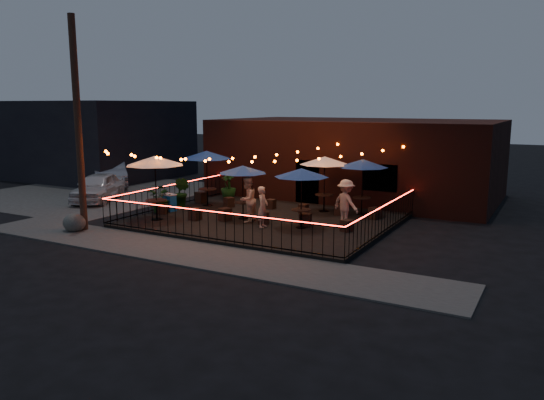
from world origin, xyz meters
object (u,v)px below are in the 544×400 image
(cafe_table_1, at_px, (207,156))
(cafe_table_5, at_px, (363,164))
(cafe_table_4, at_px, (302,174))
(cooler, at_px, (169,202))
(cafe_table_3, at_px, (325,161))
(boulder, at_px, (74,223))
(utility_pole, at_px, (78,126))
(cafe_table_0, at_px, (155,162))
(cafe_table_2, at_px, (243,170))

(cafe_table_1, bearing_deg, cafe_table_5, 12.72)
(cafe_table_4, bearing_deg, cooler, 179.15)
(cafe_table_1, height_order, cafe_table_3, cafe_table_1)
(cooler, relative_size, boulder, 0.84)
(utility_pole, bearing_deg, cooler, 77.17)
(cooler, bearing_deg, cafe_table_5, 34.74)
(cafe_table_3, relative_size, cafe_table_5, 1.05)
(cafe_table_0, xyz_separation_m, cafe_table_5, (6.94, 5.08, -0.22))
(cafe_table_2, height_order, cafe_table_3, cafe_table_3)
(cafe_table_2, distance_m, boulder, 6.79)
(cafe_table_0, bearing_deg, cooler, 113.24)
(utility_pole, relative_size, cooler, 10.57)
(cafe_table_4, height_order, cooler, cafe_table_4)
(utility_pole, xyz_separation_m, cooler, (0.90, 3.95, -3.47))
(utility_pole, height_order, cafe_table_2, utility_pole)
(cafe_table_1, height_order, cafe_table_2, cafe_table_1)
(cafe_table_0, bearing_deg, cafe_table_3, 42.63)
(boulder, bearing_deg, cafe_table_3, 47.06)
(cafe_table_0, bearing_deg, cafe_table_2, 32.63)
(cafe_table_1, distance_m, cooler, 2.79)
(cafe_table_3, height_order, cafe_table_4, cafe_table_3)
(cafe_table_5, xyz_separation_m, cooler, (-7.64, -3.45, -1.77))
(utility_pole, bearing_deg, boulder, -110.77)
(utility_pole, xyz_separation_m, boulder, (-0.14, -0.36, -3.65))
(cafe_table_1, xyz_separation_m, cafe_table_3, (5.28, 1.35, -0.12))
(utility_pole, relative_size, boulder, 8.85)
(cafe_table_3, distance_m, cafe_table_5, 1.67)
(cafe_table_1, height_order, cafe_table_4, cafe_table_1)
(cafe_table_0, xyz_separation_m, cooler, (-0.70, 1.63, -1.99))
(cafe_table_4, bearing_deg, cafe_table_2, 172.76)
(cafe_table_1, xyz_separation_m, cafe_table_2, (2.96, -1.62, -0.33))
(cafe_table_2, relative_size, cooler, 3.15)
(cafe_table_3, height_order, cooler, cafe_table_3)
(cafe_table_4, relative_size, cafe_table_5, 1.01)
(boulder, bearing_deg, cafe_table_2, 44.26)
(cafe_table_3, distance_m, cafe_table_4, 3.37)
(cafe_table_5, height_order, cooler, cafe_table_5)
(cafe_table_0, distance_m, cafe_table_1, 3.51)
(cafe_table_1, xyz_separation_m, cafe_table_5, (6.94, 1.57, -0.17))
(cafe_table_1, relative_size, cooler, 4.01)
(cafe_table_0, bearing_deg, cafe_table_5, 36.21)
(cafe_table_0, distance_m, boulder, 3.86)
(cafe_table_1, xyz_separation_m, cafe_table_4, (5.78, -1.98, -0.25))
(utility_pole, distance_m, cafe_table_4, 8.51)
(utility_pole, relative_size, cafe_table_2, 3.36)
(cafe_table_2, xyz_separation_m, cafe_table_3, (2.33, 2.97, 0.21))
(cafe_table_1, relative_size, cafe_table_4, 1.15)
(utility_pole, height_order, cooler, utility_pole)
(boulder, bearing_deg, cooler, 76.49)
(cafe_table_5, bearing_deg, cafe_table_2, -141.32)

